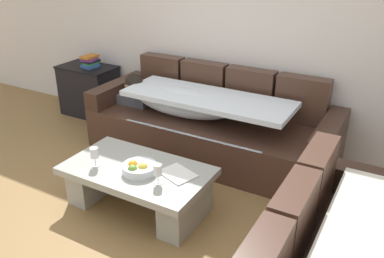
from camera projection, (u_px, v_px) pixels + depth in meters
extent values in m
plane|color=olive|center=(107.00, 241.00, 3.06)|extent=(14.00, 14.00, 0.00)
cube|color=silver|center=(232.00, 17.00, 4.19)|extent=(9.00, 0.10, 2.70)
cube|color=#442B20|center=(210.00, 137.00, 4.21)|extent=(2.53, 0.92, 0.42)
cube|color=#442B20|center=(163.00, 75.00, 4.69)|extent=(0.51, 0.16, 0.46)
cube|color=#442B20|center=(204.00, 83.00, 4.45)|extent=(0.51, 0.16, 0.46)
cube|color=#442B20|center=(250.00, 91.00, 4.21)|extent=(0.51, 0.16, 0.46)
cube|color=#442B20|center=(302.00, 100.00, 3.97)|extent=(0.51, 0.16, 0.46)
cube|color=#36221A|center=(118.00, 90.00, 4.61)|extent=(0.18, 0.92, 0.20)
cube|color=#36221A|center=(329.00, 134.00, 3.56)|extent=(0.18, 0.92, 0.20)
cube|color=#4C4C56|center=(137.00, 98.00, 4.50)|extent=(0.36, 0.28, 0.11)
sphere|color=#936B4C|center=(134.00, 86.00, 4.40)|extent=(0.21, 0.21, 0.21)
sphere|color=black|center=(134.00, 83.00, 4.39)|extent=(0.20, 0.20, 0.20)
ellipsoid|color=silver|center=(183.00, 102.00, 4.16)|extent=(1.10, 0.44, 0.28)
cube|color=silver|center=(207.00, 98.00, 3.97)|extent=(1.70, 0.60, 0.05)
cube|color=silver|center=(189.00, 153.00, 3.86)|extent=(1.44, 0.04, 0.38)
cube|color=#442B20|center=(292.00, 223.00, 2.23)|extent=(0.16, 0.48, 0.46)
cube|color=#442B20|center=(316.00, 179.00, 2.63)|extent=(0.16, 0.48, 0.46)
cube|color=#36221A|center=(381.00, 187.00, 2.79)|extent=(0.92, 0.18, 0.20)
cube|color=silver|center=(381.00, 249.00, 2.02)|extent=(0.60, 1.42, 0.05)
cube|color=#989B94|center=(137.00, 171.00, 3.31)|extent=(1.20, 0.68, 0.06)
cube|color=#989B94|center=(96.00, 176.00, 3.60)|extent=(0.20, 0.54, 0.32)
cube|color=#989B94|center=(186.00, 207.00, 3.19)|extent=(0.20, 0.54, 0.32)
cylinder|color=silver|center=(140.00, 169.00, 3.22)|extent=(0.28, 0.28, 0.07)
sphere|color=olive|center=(133.00, 170.00, 3.16)|extent=(0.08, 0.08, 0.08)
sphere|color=orange|center=(133.00, 165.00, 3.22)|extent=(0.08, 0.08, 0.08)
sphere|color=gold|center=(143.00, 168.00, 3.18)|extent=(0.08, 0.08, 0.08)
cylinder|color=silver|center=(96.00, 166.00, 3.33)|extent=(0.06, 0.06, 0.01)
cylinder|color=silver|center=(95.00, 161.00, 3.31)|extent=(0.01, 0.01, 0.07)
cylinder|color=silver|center=(94.00, 153.00, 3.28)|extent=(0.07, 0.07, 0.08)
cylinder|color=silver|center=(158.00, 183.00, 3.08)|extent=(0.06, 0.06, 0.01)
cylinder|color=silver|center=(158.00, 179.00, 3.07)|extent=(0.01, 0.01, 0.07)
cylinder|color=silver|center=(158.00, 170.00, 3.03)|extent=(0.07, 0.07, 0.08)
cube|color=white|center=(177.00, 174.00, 3.21)|extent=(0.33, 0.29, 0.01)
cube|color=black|center=(90.00, 91.00, 5.20)|extent=(0.70, 0.42, 0.62)
cube|color=black|center=(87.00, 67.00, 5.07)|extent=(0.72, 0.44, 0.02)
cube|color=#2D569E|center=(90.00, 66.00, 5.02)|extent=(0.18, 0.20, 0.04)
cube|color=#338C59|center=(91.00, 63.00, 5.02)|extent=(0.13, 0.18, 0.03)
cube|color=black|center=(91.00, 61.00, 5.00)|extent=(0.15, 0.21, 0.02)
cube|color=#72337F|center=(89.00, 59.00, 4.99)|extent=(0.18, 0.19, 0.04)
cube|color=#B76623|center=(90.00, 57.00, 4.97)|extent=(0.15, 0.22, 0.03)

